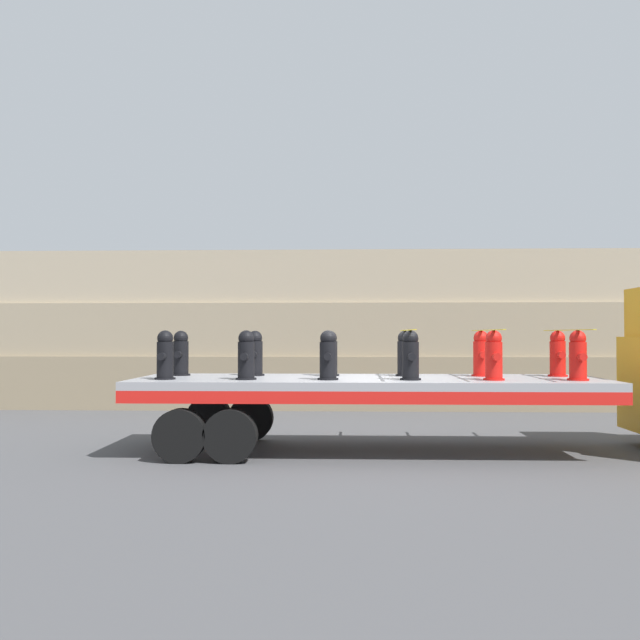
% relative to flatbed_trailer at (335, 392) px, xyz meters
% --- Properties ---
extents(ground_plane, '(120.00, 120.00, 0.00)m').
position_rel_flatbed_trailer_xyz_m(ground_plane, '(0.58, 0.00, -1.02)').
color(ground_plane, '#474749').
extents(rock_cliff, '(60.00, 3.30, 4.32)m').
position_rel_flatbed_trailer_xyz_m(rock_cliff, '(0.58, 8.06, 1.14)').
color(rock_cliff, '#84755B').
rests_on(rock_cliff, ground_plane).
extents(flatbed_trailer, '(8.03, 2.65, 1.27)m').
position_rel_flatbed_trailer_xyz_m(flatbed_trailer, '(0.00, 0.00, 0.00)').
color(flatbed_trailer, gray).
rests_on(flatbed_trailer, ground_plane).
extents(fire_hydrant_black_near_0, '(0.35, 0.58, 0.82)m').
position_rel_flatbed_trailer_xyz_m(fire_hydrant_black_near_0, '(-2.84, -0.56, 0.65)').
color(fire_hydrant_black_near_0, black).
rests_on(fire_hydrant_black_near_0, flatbed_trailer).
extents(fire_hydrant_black_far_0, '(0.35, 0.58, 0.82)m').
position_rel_flatbed_trailer_xyz_m(fire_hydrant_black_far_0, '(-2.84, 0.56, 0.65)').
color(fire_hydrant_black_far_0, black).
rests_on(fire_hydrant_black_far_0, flatbed_trailer).
extents(fire_hydrant_black_near_1, '(0.35, 0.58, 0.82)m').
position_rel_flatbed_trailer_xyz_m(fire_hydrant_black_near_1, '(-1.47, -0.56, 0.65)').
color(fire_hydrant_black_near_1, black).
rests_on(fire_hydrant_black_near_1, flatbed_trailer).
extents(fire_hydrant_black_far_1, '(0.35, 0.58, 0.82)m').
position_rel_flatbed_trailer_xyz_m(fire_hydrant_black_far_1, '(-1.47, 0.56, 0.65)').
color(fire_hydrant_black_far_1, black).
rests_on(fire_hydrant_black_far_1, flatbed_trailer).
extents(fire_hydrant_black_near_2, '(0.35, 0.58, 0.82)m').
position_rel_flatbed_trailer_xyz_m(fire_hydrant_black_near_2, '(-0.11, -0.56, 0.65)').
color(fire_hydrant_black_near_2, black).
rests_on(fire_hydrant_black_near_2, flatbed_trailer).
extents(fire_hydrant_black_far_2, '(0.35, 0.58, 0.82)m').
position_rel_flatbed_trailer_xyz_m(fire_hydrant_black_far_2, '(-0.11, 0.56, 0.65)').
color(fire_hydrant_black_far_2, black).
rests_on(fire_hydrant_black_far_2, flatbed_trailer).
extents(fire_hydrant_black_near_3, '(0.35, 0.58, 0.82)m').
position_rel_flatbed_trailer_xyz_m(fire_hydrant_black_near_3, '(1.26, -0.56, 0.65)').
color(fire_hydrant_black_near_3, black).
rests_on(fire_hydrant_black_near_3, flatbed_trailer).
extents(fire_hydrant_black_far_3, '(0.35, 0.58, 0.82)m').
position_rel_flatbed_trailer_xyz_m(fire_hydrant_black_far_3, '(1.26, 0.56, 0.65)').
color(fire_hydrant_black_far_3, black).
rests_on(fire_hydrant_black_far_3, flatbed_trailer).
extents(fire_hydrant_red_near_4, '(0.35, 0.58, 0.82)m').
position_rel_flatbed_trailer_xyz_m(fire_hydrant_red_near_4, '(2.63, -0.56, 0.65)').
color(fire_hydrant_red_near_4, red).
rests_on(fire_hydrant_red_near_4, flatbed_trailer).
extents(fire_hydrant_red_far_4, '(0.35, 0.58, 0.82)m').
position_rel_flatbed_trailer_xyz_m(fire_hydrant_red_far_4, '(2.63, 0.56, 0.65)').
color(fire_hydrant_red_far_4, red).
rests_on(fire_hydrant_red_far_4, flatbed_trailer).
extents(fire_hydrant_red_near_5, '(0.35, 0.58, 0.82)m').
position_rel_flatbed_trailer_xyz_m(fire_hydrant_red_near_5, '(3.99, -0.56, 0.65)').
color(fire_hydrant_red_near_5, red).
rests_on(fire_hydrant_red_near_5, flatbed_trailer).
extents(fire_hydrant_red_far_5, '(0.35, 0.58, 0.82)m').
position_rel_flatbed_trailer_xyz_m(fire_hydrant_red_far_5, '(3.99, 0.56, 0.65)').
color(fire_hydrant_red_far_5, red).
rests_on(fire_hydrant_red_far_5, flatbed_trailer).
extents(cargo_strap_rear, '(0.05, 2.76, 0.01)m').
position_rel_flatbed_trailer_xyz_m(cargo_strap_rear, '(1.26, 0.00, 1.08)').
color(cargo_strap_rear, yellow).
rests_on(cargo_strap_rear, fire_hydrant_black_near_3).
extents(cargo_strap_middle, '(0.05, 2.76, 0.01)m').
position_rel_flatbed_trailer_xyz_m(cargo_strap_middle, '(2.63, 0.00, 1.08)').
color(cargo_strap_middle, yellow).
rests_on(cargo_strap_middle, fire_hydrant_red_near_4).
extents(cargo_strap_front, '(0.05, 2.76, 0.01)m').
position_rel_flatbed_trailer_xyz_m(cargo_strap_front, '(3.99, 0.00, 1.08)').
color(cargo_strap_front, yellow).
rests_on(cargo_strap_front, fire_hydrant_red_near_5).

